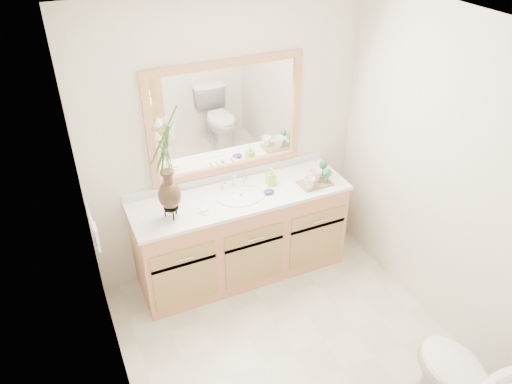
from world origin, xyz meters
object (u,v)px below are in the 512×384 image
tumbler (175,200)px  soap_bottle (271,177)px  toilet (463,384)px  tray (315,183)px  flower_vase (165,151)px

tumbler → soap_bottle: 0.83m
toilet → tumbler: size_ratio=7.52×
toilet → tumbler: bearing=-58.5°
toilet → soap_bottle: (-0.40, 1.98, 0.53)m
tray → flower_vase: bearing=177.2°
toilet → soap_bottle: size_ratio=5.22×
flower_vase → tray: 1.37m
toilet → tray: (-0.05, 1.83, 0.47)m
flower_vase → tumbler: size_ratio=8.46×
flower_vase → soap_bottle: (0.91, 0.11, -0.50)m
tumbler → flower_vase: bearing=-116.9°
tumbler → tray: 1.19m
toilet → flower_vase: 2.50m
soap_bottle → tumbler: bearing=179.3°
toilet → tray: 1.89m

